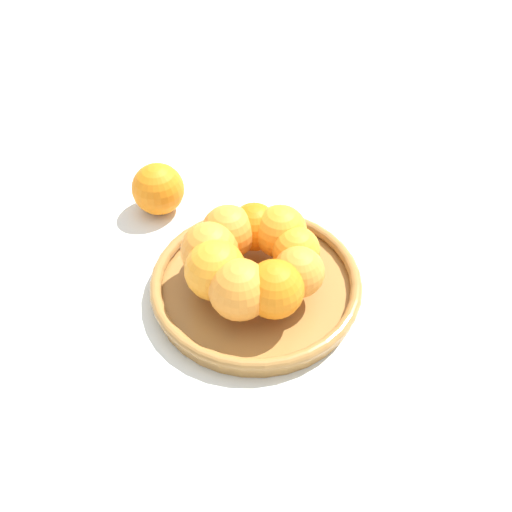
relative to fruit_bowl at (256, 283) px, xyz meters
The scene contains 4 objects.
ground_plane 0.02m from the fruit_bowl, ahead, with size 4.00×4.00×0.00m, color silver.
fruit_bowl is the anchor object (origin of this frame).
orange_pile 0.05m from the fruit_bowl, ahead, with size 0.18×0.19×0.08m.
stray_orange 0.24m from the fruit_bowl, 64.13° to the right, with size 0.08×0.08×0.08m, color orange.
Camera 1 is at (0.12, 0.44, 0.53)m, focal length 35.00 mm.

